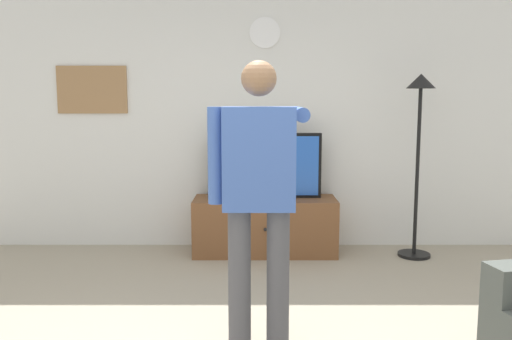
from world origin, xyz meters
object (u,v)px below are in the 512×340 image
object	(u,v)px
person_standing_nearer_lamp	(261,190)
framed_picture	(95,90)
floor_lamp	(421,127)
tv_stand	(267,226)
wall_clock	(267,33)
television	(267,166)

from	to	relation	value
person_standing_nearer_lamp	framed_picture	bearing A→B (deg)	125.67
floor_lamp	tv_stand	bearing A→B (deg)	175.80
framed_picture	person_standing_nearer_lamp	distance (m)	3.03
framed_picture	floor_lamp	bearing A→B (deg)	-7.00
framed_picture	floor_lamp	world-z (taller)	framed_picture
wall_clock	tv_stand	bearing A→B (deg)	-90.00
wall_clock	floor_lamp	world-z (taller)	wall_clock
tv_stand	person_standing_nearer_lamp	distance (m)	2.24
tv_stand	person_standing_nearer_lamp	size ratio (longest dim) A/B	0.80
tv_stand	framed_picture	distance (m)	2.29
television	floor_lamp	xyz separation A→B (m)	(1.50, -0.16, 0.40)
floor_lamp	person_standing_nearer_lamp	bearing A→B (deg)	-128.25
television	floor_lamp	world-z (taller)	floor_lamp
wall_clock	framed_picture	xyz separation A→B (m)	(-1.80, 0.00, -0.58)
television	person_standing_nearer_lamp	xyz separation A→B (m)	(-0.07, -2.15, 0.13)
television	tv_stand	bearing A→B (deg)	-90.00
floor_lamp	person_standing_nearer_lamp	distance (m)	2.56
tv_stand	television	bearing A→B (deg)	90.00
wall_clock	floor_lamp	xyz separation A→B (m)	(1.50, -0.40, -0.95)
floor_lamp	person_standing_nearer_lamp	xyz separation A→B (m)	(-1.57, -2.00, -0.27)
television	floor_lamp	bearing A→B (deg)	-5.96
wall_clock	person_standing_nearer_lamp	bearing A→B (deg)	-91.75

